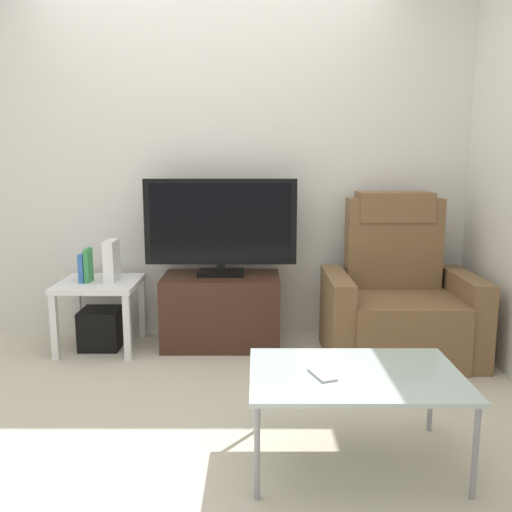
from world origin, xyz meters
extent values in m
plane|color=beige|center=(0.00, 0.00, 0.00)|extent=(6.40, 6.40, 0.00)
cube|color=silver|center=(0.00, 1.13, 1.30)|extent=(6.40, 0.06, 2.60)
cube|color=#3D2319|center=(0.07, 0.84, 0.25)|extent=(0.81, 0.47, 0.50)
cube|color=black|center=(0.07, 0.61, 0.35)|extent=(0.75, 0.02, 0.02)
cube|color=black|center=(0.07, 0.66, 0.39)|extent=(0.34, 0.11, 0.04)
cube|color=black|center=(0.07, 0.86, 0.52)|extent=(0.32, 0.20, 0.03)
cube|color=black|center=(0.07, 0.86, 0.56)|extent=(0.06, 0.04, 0.05)
cube|color=black|center=(0.07, 0.86, 0.88)|extent=(1.05, 0.05, 0.59)
cube|color=black|center=(0.07, 0.83, 0.88)|extent=(0.97, 0.01, 0.53)
cube|color=brown|center=(1.27, 0.58, 0.21)|extent=(0.70, 0.72, 0.42)
cube|color=brown|center=(1.27, 0.85, 0.73)|extent=(0.64, 0.20, 0.62)
cube|color=brown|center=(1.27, 0.87, 0.98)|extent=(0.50, 0.26, 0.20)
cube|color=brown|center=(0.85, 0.58, 0.28)|extent=(0.14, 0.68, 0.56)
cube|color=brown|center=(1.69, 0.58, 0.28)|extent=(0.14, 0.68, 0.56)
cube|color=white|center=(-0.76, 0.77, 0.46)|extent=(0.54, 0.54, 0.04)
cube|color=white|center=(-1.00, 0.54, 0.22)|extent=(0.04, 0.04, 0.44)
cube|color=white|center=(-0.53, 0.54, 0.22)|extent=(0.04, 0.04, 0.44)
cube|color=white|center=(-1.00, 1.01, 0.22)|extent=(0.04, 0.04, 0.44)
cube|color=white|center=(-0.53, 1.01, 0.22)|extent=(0.04, 0.04, 0.44)
cube|color=black|center=(-0.76, 0.77, 0.14)|extent=(0.27, 0.27, 0.27)
cube|color=#3366B2|center=(-0.86, 0.75, 0.57)|extent=(0.03, 0.12, 0.19)
cube|color=#388C4C|center=(-0.83, 0.75, 0.59)|extent=(0.03, 0.12, 0.23)
cube|color=white|center=(-0.67, 0.78, 0.62)|extent=(0.07, 0.20, 0.28)
cube|color=#B2C6C1|center=(0.74, -0.69, 0.40)|extent=(0.90, 0.60, 0.02)
cylinder|color=gray|center=(0.32, -0.96, 0.19)|extent=(0.02, 0.02, 0.39)
cylinder|color=gray|center=(1.16, -0.96, 0.19)|extent=(0.02, 0.02, 0.39)
cylinder|color=gray|center=(0.32, -0.42, 0.19)|extent=(0.02, 0.02, 0.39)
cylinder|color=gray|center=(1.16, -0.42, 0.19)|extent=(0.02, 0.02, 0.39)
cube|color=#B7B7BC|center=(0.60, -0.72, 0.41)|extent=(0.12, 0.16, 0.01)
camera|label=1|loc=(0.32, -2.88, 1.31)|focal=38.25mm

